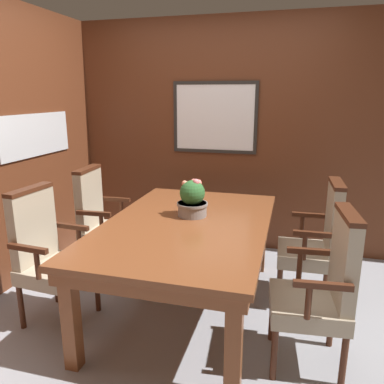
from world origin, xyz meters
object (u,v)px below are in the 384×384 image
dining_table (187,233)px  chair_left_near (48,252)px  chair_right_far (317,240)px  chair_left_far (101,219)px  potted_plant (192,199)px  chair_right_near (322,287)px

dining_table → chair_left_near: (-0.96, -0.39, -0.10)m
chair_right_far → chair_left_far: 1.93m
chair_left_far → potted_plant: 1.04m
dining_table → chair_right_far: size_ratio=1.83×
dining_table → potted_plant: potted_plant is taller
dining_table → chair_right_far: chair_right_far is taller
chair_left_near → chair_left_far: same height
dining_table → chair_right_near: size_ratio=1.83×
chair_left_near → chair_right_near: 1.93m
chair_right_near → potted_plant: bearing=-125.5°
chair_left_near → chair_left_far: bearing=3.8°
chair_right_far → chair_right_near: (-0.01, -0.79, 0.00)m
dining_table → chair_left_near: bearing=-158.0°
chair_right_far → potted_plant: (-0.98, -0.23, 0.33)m
chair_left_far → chair_right_near: same height
chair_right_far → chair_right_near: bearing=-2.3°
dining_table → chair_right_near: (0.97, -0.39, -0.10)m
chair_left_near → chair_right_near: (1.93, -0.01, 0.00)m
chair_left_far → potted_plant: (0.95, -0.24, 0.33)m
potted_plant → chair_left_far: bearing=165.8°
chair_right_far → potted_plant: bearing=-78.5°
chair_right_far → chair_left_near: bearing=-69.7°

